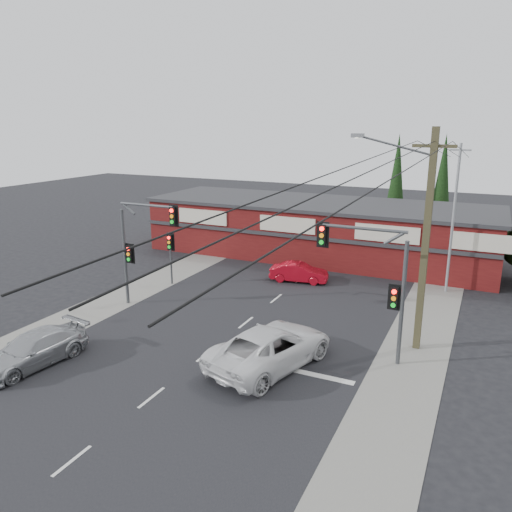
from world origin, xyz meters
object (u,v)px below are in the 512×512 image
at_px(red_sedan, 299,272).
at_px(utility_pole, 423,235).
at_px(silver_suv, 33,350).
at_px(white_suv, 271,347).
at_px(shop_building, 318,228).

height_order(red_sedan, utility_pole, utility_pole).
xyz_separation_m(silver_suv, red_sedan, (6.29, 15.79, -0.08)).
height_order(white_suv, silver_suv, white_suv).
distance_m(white_suv, shop_building, 18.95).
bearing_deg(silver_suv, red_sedan, 76.15).
distance_m(white_suv, silver_suv, 10.24).
bearing_deg(white_suv, red_sedan, -59.47).
height_order(silver_suv, red_sedan, silver_suv).
distance_m(silver_suv, utility_pole, 17.67).
relative_size(white_suv, shop_building, 0.23).
bearing_deg(utility_pole, red_sedan, 139.80).
distance_m(red_sedan, utility_pole, 11.88).
relative_size(silver_suv, utility_pole, 0.48).
height_order(red_sedan, shop_building, shop_building).
relative_size(white_suv, red_sedan, 1.65).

